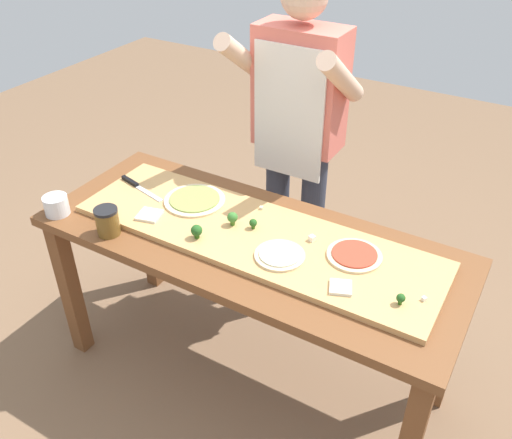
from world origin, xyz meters
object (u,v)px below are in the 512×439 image
object	(u,v)px
pizza_slice_near_left	(341,287)
flour_cup	(57,206)
chefs_knife	(136,185)
cheese_crumble_b	(424,299)
prep_table	(249,260)
pizza_whole_tomato_red	(354,255)
cheese_crumble_a	(312,238)
broccoli_floret_center_right	(253,223)
cook_center	(298,126)
broccoli_floret_center_left	(232,218)
broccoli_floret_front_mid	(197,231)
pizza_whole_pesto_green	(195,200)
sauce_jar	(107,221)
broccoli_floret_back_mid	(401,298)
pizza_whole_cheese_artichoke	(280,255)
pizza_slice_far_right	(149,215)
cheese_crumble_c	(261,208)

from	to	relation	value
pizza_slice_near_left	flour_cup	world-z (taller)	flour_cup
chefs_knife	cheese_crumble_b	world-z (taller)	chefs_knife
prep_table	pizza_slice_near_left	bearing A→B (deg)	-15.67
pizza_whole_tomato_red	cheese_crumble_a	bearing A→B (deg)	176.75
broccoli_floret_center_right	cook_center	distance (m)	0.62
cheese_crumble_b	cook_center	world-z (taller)	cook_center
broccoli_floret_center_left	cheese_crumble_a	world-z (taller)	broccoli_floret_center_left
prep_table	flour_cup	size ratio (longest dim) A/B	16.93
broccoli_floret_front_mid	pizza_whole_pesto_green	bearing A→B (deg)	127.72
cheese_crumble_b	flour_cup	world-z (taller)	flour_cup
prep_table	sauce_jar	distance (m)	0.58
broccoli_floret_back_mid	sauce_jar	xyz separation A→B (m)	(-1.13, -0.17, 0.01)
pizza_whole_tomato_red	sauce_jar	world-z (taller)	sauce_jar
prep_table	broccoli_floret_center_right	size ratio (longest dim) A/B	40.57
broccoli_floret_back_mid	pizza_slice_near_left	bearing A→B (deg)	-171.67
cheese_crumble_b	cheese_crumble_a	bearing A→B (deg)	166.45
pizza_whole_tomato_red	cheese_crumble_b	size ratio (longest dim) A/B	14.70
cook_center	cheese_crumble_a	bearing A→B (deg)	-57.56
pizza_whole_cheese_artichoke	pizza_whole_pesto_green	bearing A→B (deg)	163.10
sauce_jar	pizza_whole_tomato_red	bearing A→B (deg)	19.74
chefs_knife	pizza_slice_far_right	bearing A→B (deg)	-37.30
prep_table	pizza_slice_near_left	size ratio (longest dim) A/B	22.75
broccoli_floret_center_left	cook_center	xyz separation A→B (m)	(-0.03, 0.61, 0.15)
pizza_slice_near_left	flour_cup	distance (m)	1.23
pizza_whole_cheese_artichoke	cook_center	size ratio (longest dim) A/B	0.11
pizza_slice_far_right	cook_center	size ratio (longest dim) A/B	0.05
pizza_whole_cheese_artichoke	broccoli_floret_center_left	xyz separation A→B (m)	(-0.26, 0.08, 0.03)
pizza_slice_far_right	sauce_jar	xyz separation A→B (m)	(-0.08, -0.15, 0.03)
cheese_crumble_b	cook_center	xyz separation A→B (m)	(-0.81, 0.66, 0.18)
broccoli_floret_front_mid	flour_cup	world-z (taller)	same
broccoli_floret_back_mid	pizza_slice_far_right	bearing A→B (deg)	-179.14
pizza_whole_tomato_red	pizza_slice_far_right	size ratio (longest dim) A/B	2.27
cook_center	broccoli_floret_center_right	bearing A→B (deg)	-79.57
broccoli_floret_center_left	flour_cup	bearing A→B (deg)	-158.54
pizza_whole_tomato_red	pizza_slice_near_left	distance (m)	0.19
pizza_slice_far_right	sauce_jar	world-z (taller)	sauce_jar
pizza_slice_far_right	cheese_crumble_c	xyz separation A→B (m)	(0.37, 0.28, 0.00)
pizza_slice_near_left	sauce_jar	xyz separation A→B (m)	(-0.93, -0.14, 0.03)
pizza_slice_far_right	cheese_crumble_b	size ratio (longest dim) A/B	6.48
pizza_whole_tomato_red	cheese_crumble_c	distance (m)	0.47
broccoli_floret_back_mid	cheese_crumble_c	xyz separation A→B (m)	(-0.68, 0.26, -0.02)
broccoli_floret_front_mid	sauce_jar	size ratio (longest dim) A/B	0.50
chefs_knife	cheese_crumble_b	distance (m)	1.32
broccoli_floret_center_right	pizza_whole_tomato_red	bearing A→B (deg)	4.70
pizza_whole_tomato_red	pizza_slice_far_right	world-z (taller)	pizza_whole_tomato_red
prep_table	broccoli_floret_front_mid	size ratio (longest dim) A/B	29.84
cheese_crumble_a	sauce_jar	world-z (taller)	sauce_jar
broccoli_floret_center_left	cook_center	distance (m)	0.63
pizza_slice_near_left	pizza_slice_far_right	bearing A→B (deg)	179.10
prep_table	broccoli_floret_back_mid	xyz separation A→B (m)	(0.64, -0.09, 0.16)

